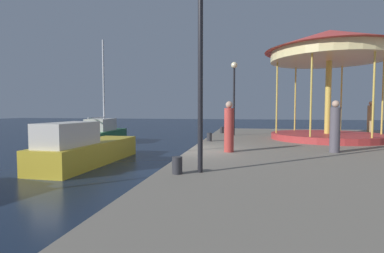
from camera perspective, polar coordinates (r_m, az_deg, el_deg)
ground_plane at (r=11.04m, az=-0.55°, el=-8.65°), size 120.00×120.00×0.00m
quay_dock at (r=11.48m, az=31.29°, el=-6.64°), size 12.27×25.59×0.80m
sailboat_green at (r=20.40m, az=-17.53°, el=-1.45°), size 2.35×5.66×7.04m
motorboat_yellow at (r=12.82m, az=-20.30°, el=-4.14°), size 1.84×5.90×1.81m
carousel at (r=16.20m, az=25.32°, el=12.07°), size 6.22×6.22×5.41m
lamp_post_near_edge at (r=7.04m, az=1.66°, el=16.99°), size 0.36×0.36×4.67m
lamp_post_mid_promenade at (r=17.06m, az=8.25°, el=8.01°), size 0.36×0.36×4.23m
bollard_south at (r=13.76m, az=3.42°, el=-2.07°), size 0.24×0.24×0.40m
bollard_north at (r=6.80m, az=-2.92°, el=-7.61°), size 0.24×0.24×0.40m
bollard_center at (r=18.55m, az=5.88°, el=-0.69°), size 0.24×0.24×0.40m
person_near_carousel at (r=19.06m, az=31.63°, el=1.13°), size 0.34×0.34×1.97m
person_mid_promenade at (r=10.29m, az=7.28°, el=-0.35°), size 0.34×0.34×1.79m
person_far_corner at (r=11.24m, az=26.26°, el=-0.29°), size 0.34×0.34×1.81m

